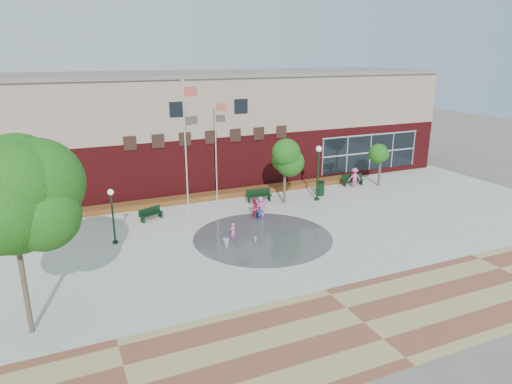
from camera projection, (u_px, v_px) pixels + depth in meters
name	position (u px, v px, depth m)	size (l,w,h in m)	color
ground	(286.00, 257.00, 24.95)	(120.00, 120.00, 0.00)	#666056
plaza_concrete	(256.00, 232.00, 28.45)	(46.00, 18.00, 0.01)	#A8A8A0
paver_band	(364.00, 323.00, 18.83)	(46.00, 6.00, 0.01)	brown
splash_pad	(263.00, 237.00, 27.58)	(8.40, 8.40, 0.01)	#383A3D
library_building	(192.00, 127.00, 38.88)	(44.40, 10.40, 9.20)	#560F11
flower_bed	(216.00, 198.00, 35.10)	(26.00, 1.20, 0.40)	#A51612
flagpole_left	(186.00, 142.00, 30.06)	(1.06, 0.23, 9.11)	silver
flagpole_right	(216.00, 144.00, 33.29)	(0.95, 0.19, 7.69)	silver
lamp_left	(112.00, 210.00, 26.13)	(0.35, 0.35, 3.31)	black
lamp_right	(318.00, 167.00, 33.79)	(0.44, 0.44, 4.19)	black
bench_left	(151.00, 216.00, 30.36)	(1.73, 1.09, 0.84)	black
bench_mid	(259.00, 198.00, 34.11)	(1.95, 0.66, 0.96)	black
bench_right	(352.00, 182.00, 38.31)	(1.93, 0.73, 0.95)	black
trash_can	(320.00, 188.00, 35.55)	(0.69, 0.69, 1.13)	black
tree_big_left	(11.00, 205.00, 16.65)	(4.71, 4.71, 7.53)	#45352C
tree_mid	(285.00, 159.00, 32.86)	(2.75, 2.75, 4.64)	#45352C
tree_small_right	(381.00, 153.00, 37.51)	(2.27, 2.27, 3.88)	#45352C
water_jet_a	(226.00, 251.00, 25.66)	(0.36, 0.36, 0.70)	white
water_jet_b	(255.00, 244.00, 26.58)	(0.18, 0.18, 0.41)	white
child_splash	(233.00, 232.00, 27.01)	(0.39, 0.26, 1.08)	#E156B8
adult_red	(254.00, 208.00, 30.55)	(0.72, 0.56, 1.48)	#AA233E
adult_pink	(261.00, 207.00, 30.77)	(0.71, 0.46, 1.45)	#D54BA8
child_blue	(260.00, 214.00, 30.01)	(0.62, 0.26, 1.05)	blue
person_bench	(354.00, 178.00, 37.68)	(1.06, 0.61, 1.65)	#DB50A0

